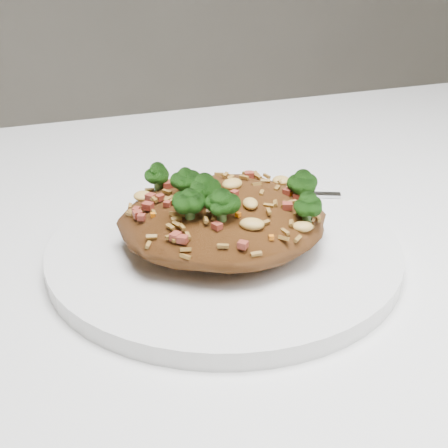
% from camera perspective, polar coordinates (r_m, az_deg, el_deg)
% --- Properties ---
extents(dining_table, '(1.20, 0.80, 0.75)m').
position_cam_1_polar(dining_table, '(0.57, 11.58, -9.45)').
color(dining_table, white).
rests_on(dining_table, ground).
extents(plate, '(0.27, 0.27, 0.01)m').
position_cam_1_polar(plate, '(0.48, 0.00, -2.32)').
color(plate, white).
rests_on(plate, dining_table).
extents(fried_rice, '(0.16, 0.14, 0.06)m').
position_cam_1_polar(fried_rice, '(0.47, -0.00, 1.32)').
color(fried_rice, brown).
rests_on(fried_rice, plate).
extents(fork, '(0.15, 0.08, 0.00)m').
position_cam_1_polar(fork, '(0.56, 3.13, 2.84)').
color(fork, silver).
rests_on(fork, plate).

